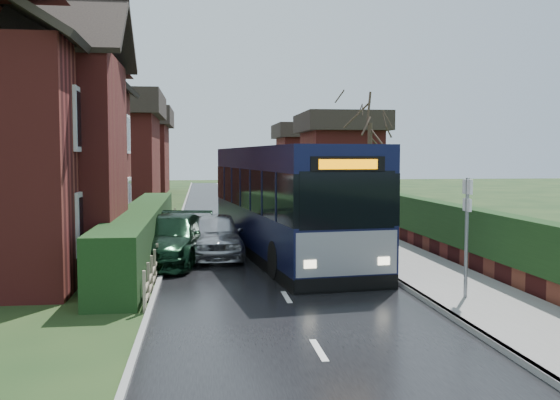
{
  "coord_description": "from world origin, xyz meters",
  "views": [
    {
      "loc": [
        -1.95,
        -16.15,
        3.3
      ],
      "look_at": [
        0.72,
        4.82,
        1.8
      ],
      "focal_mm": 40.0,
      "sensor_mm": 36.0,
      "label": 1
    }
  ],
  "objects": [
    {
      "name": "bus_stop_sign",
      "position": [
        3.92,
        -3.0,
        1.85
      ],
      "size": [
        0.08,
        0.42,
        2.82
      ],
      "rotation": [
        0.0,
        0.0,
        -0.02
      ],
      "color": "slate",
      "rests_on": "ground"
    },
    {
      "name": "pavement",
      "position": [
        4.25,
        10.0,
        0.07
      ],
      "size": [
        2.5,
        100.0,
        0.14
      ],
      "primitive_type": "cube",
      "color": "slate",
      "rests_on": "ground"
    },
    {
      "name": "bus",
      "position": [
        0.8,
        4.11,
        1.78
      ],
      "size": [
        4.1,
        12.03,
        3.58
      ],
      "rotation": [
        0.0,
        0.0,
        0.12
      ],
      "color": "black",
      "rests_on": "ground"
    },
    {
      "name": "ground",
      "position": [
        0.0,
        0.0,
        0.0
      ],
      "size": [
        140.0,
        140.0,
        0.0
      ],
      "primitive_type": "plane",
      "color": "#384C20",
      "rests_on": "ground"
    },
    {
      "name": "picket_fence",
      "position": [
        -3.15,
        5.0,
        0.45
      ],
      "size": [
        0.1,
        16.0,
        0.9
      ],
      "primitive_type": null,
      "color": "gray",
      "rests_on": "ground"
    },
    {
      "name": "right_wall_hedge",
      "position": [
        5.8,
        10.0,
        1.02
      ],
      "size": [
        0.6,
        50.0,
        1.8
      ],
      "color": "maroon",
      "rests_on": "ground"
    },
    {
      "name": "road",
      "position": [
        0.0,
        10.0,
        0.01
      ],
      "size": [
        6.0,
        100.0,
        0.02
      ],
      "primitive_type": "cube",
      "color": "black",
      "rests_on": "ground"
    },
    {
      "name": "car_silver",
      "position": [
        -1.5,
        4.03,
        0.73
      ],
      "size": [
        1.76,
        4.3,
        1.46
      ],
      "primitive_type": "imported",
      "rotation": [
        0.0,
        0.0,
        0.01
      ],
      "color": "#B4B4B9",
      "rests_on": "ground"
    },
    {
      "name": "tree_right_far",
      "position": [
        8.45,
        21.47,
        5.7
      ],
      "size": [
        3.95,
        3.95,
        7.62
      ],
      "color": "#362920",
      "rests_on": "ground"
    },
    {
      "name": "front_hedge",
      "position": [
        -3.9,
        5.0,
        0.8
      ],
      "size": [
        1.2,
        16.0,
        1.6
      ],
      "primitive_type": "cube",
      "color": "black",
      "rests_on": "ground"
    },
    {
      "name": "kerb_left",
      "position": [
        -3.05,
        10.0,
        0.05
      ],
      "size": [
        0.12,
        100.0,
        0.1
      ],
      "primitive_type": "cube",
      "color": "gray",
      "rests_on": "ground"
    },
    {
      "name": "kerb_right",
      "position": [
        3.05,
        10.0,
        0.07
      ],
      "size": [
        0.12,
        100.0,
        0.14
      ],
      "primitive_type": "cube",
      "color": "gray",
      "rests_on": "ground"
    },
    {
      "name": "car_green",
      "position": [
        -2.9,
        3.1,
        0.74
      ],
      "size": [
        3.02,
        5.4,
        1.48
      ],
      "primitive_type": "imported",
      "rotation": [
        0.0,
        0.0,
        -0.19
      ],
      "color": "black",
      "rests_on": "ground"
    },
    {
      "name": "car_distant",
      "position": [
        2.0,
        43.05,
        0.61
      ],
      "size": [
        1.33,
        3.74,
        1.23
      ],
      "primitive_type": "imported",
      "rotation": [
        0.0,
        0.0,
        3.15
      ],
      "color": "black",
      "rests_on": "ground"
    }
  ]
}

